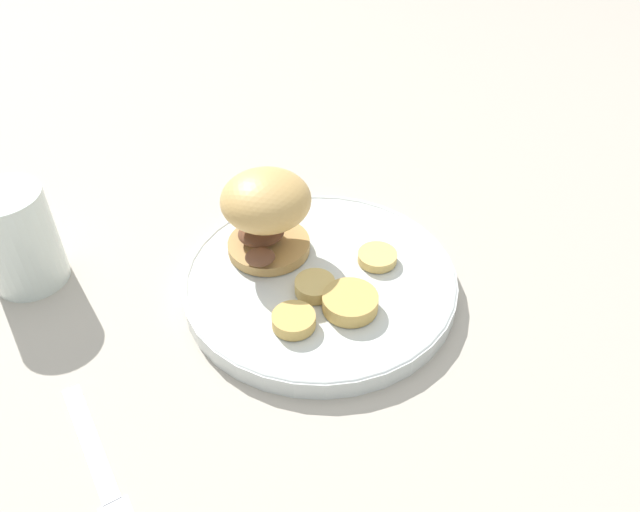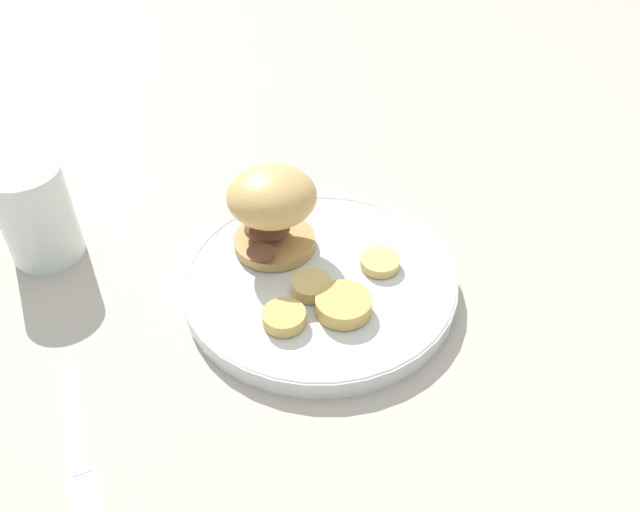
{
  "view_description": "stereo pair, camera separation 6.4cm",
  "coord_description": "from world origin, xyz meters",
  "px_view_note": "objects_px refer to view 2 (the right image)",
  "views": [
    {
      "loc": [
        0.44,
        -0.2,
        0.47
      ],
      "look_at": [
        0.0,
        0.0,
        0.05
      ],
      "focal_mm": 35.0,
      "sensor_mm": 36.0,
      "label": 1
    },
    {
      "loc": [
        0.47,
        -0.14,
        0.47
      ],
      "look_at": [
        0.0,
        0.0,
        0.05
      ],
      "focal_mm": 35.0,
      "sensor_mm": 36.0,
      "label": 2
    }
  ],
  "objects_px": {
    "sandwich": "(271,207)",
    "fork": "(77,443)",
    "drinking_glass": "(36,214)",
    "dinner_plate": "(320,281)"
  },
  "relations": [
    {
      "from": "sandwich",
      "to": "fork",
      "type": "xyz_separation_m",
      "value": [
        0.18,
        -0.22,
        -0.07
      ]
    },
    {
      "from": "dinner_plate",
      "to": "sandwich",
      "type": "height_order",
      "value": "sandwich"
    },
    {
      "from": "sandwich",
      "to": "drinking_glass",
      "type": "bearing_deg",
      "value": -109.42
    },
    {
      "from": "fork",
      "to": "drinking_glass",
      "type": "bearing_deg",
      "value": -174.04
    },
    {
      "from": "dinner_plate",
      "to": "sandwich",
      "type": "distance_m",
      "value": 0.09
    },
    {
      "from": "dinner_plate",
      "to": "sandwich",
      "type": "xyz_separation_m",
      "value": [
        -0.06,
        -0.04,
        0.06
      ]
    },
    {
      "from": "fork",
      "to": "drinking_glass",
      "type": "height_order",
      "value": "drinking_glass"
    },
    {
      "from": "sandwich",
      "to": "drinking_glass",
      "type": "height_order",
      "value": "sandwich"
    },
    {
      "from": "dinner_plate",
      "to": "fork",
      "type": "height_order",
      "value": "dinner_plate"
    },
    {
      "from": "fork",
      "to": "drinking_glass",
      "type": "xyz_separation_m",
      "value": [
        -0.27,
        -0.03,
        0.05
      ]
    }
  ]
}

